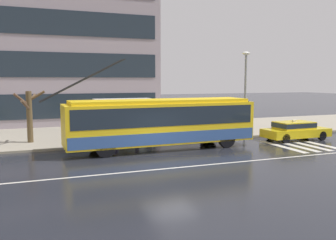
% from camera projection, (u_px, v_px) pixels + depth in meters
% --- Properties ---
extents(ground_plane, '(160.00, 160.00, 0.00)m').
position_uv_depth(ground_plane, '(170.00, 162.00, 17.74)').
color(ground_plane, '#21232A').
extents(sidewalk_slab, '(80.00, 10.00, 0.14)m').
position_uv_depth(sidewalk_slab, '(123.00, 133.00, 27.04)').
color(sidewalk_slab, gray).
rests_on(sidewalk_slab, ground_plane).
extents(crosswalk_stripe_edge_near, '(0.44, 4.40, 0.01)m').
position_uv_depth(crosswalk_stripe_edge_near, '(282.00, 146.00, 21.92)').
color(crosswalk_stripe_edge_near, beige).
rests_on(crosswalk_stripe_edge_near, ground_plane).
extents(crosswalk_stripe_inner_a, '(0.44, 4.40, 0.01)m').
position_uv_depth(crosswalk_stripe_inner_a, '(293.00, 145.00, 22.23)').
color(crosswalk_stripe_inner_a, beige).
rests_on(crosswalk_stripe_inner_a, ground_plane).
extents(crosswalk_stripe_center, '(0.44, 4.40, 0.01)m').
position_uv_depth(crosswalk_stripe_center, '(305.00, 144.00, 22.55)').
color(crosswalk_stripe_center, beige).
rests_on(crosswalk_stripe_center, ground_plane).
extents(crosswalk_stripe_inner_b, '(0.44, 4.40, 0.01)m').
position_uv_depth(crosswalk_stripe_inner_b, '(316.00, 144.00, 22.86)').
color(crosswalk_stripe_inner_b, beige).
rests_on(crosswalk_stripe_inner_b, ground_plane).
extents(lane_centre_line, '(72.00, 0.14, 0.01)m').
position_uv_depth(lane_centre_line, '(179.00, 167.00, 16.63)').
color(lane_centre_line, silver).
rests_on(lane_centre_line, ground_plane).
extents(trolleybus, '(12.40, 2.78, 5.25)m').
position_uv_depth(trolleybus, '(162.00, 122.00, 21.00)').
color(trolleybus, yellow).
rests_on(trolleybus, ground_plane).
extents(taxi_ahead_of_bus, '(4.66, 1.88, 1.39)m').
position_uv_depth(taxi_ahead_of_bus, '(295.00, 130.00, 24.23)').
color(taxi_ahead_of_bus, gold).
rests_on(taxi_ahead_of_bus, ground_plane).
extents(bus_shelter, '(3.85, 1.82, 2.68)m').
position_uv_depth(bus_shelter, '(123.00, 108.00, 24.09)').
color(bus_shelter, gray).
rests_on(bus_shelter, sidewalk_slab).
extents(pedestrian_at_shelter, '(1.35, 1.35, 2.05)m').
position_uv_depth(pedestrian_at_shelter, '(114.00, 117.00, 22.46)').
color(pedestrian_at_shelter, '#2C274B').
rests_on(pedestrian_at_shelter, sidewalk_slab).
extents(pedestrian_approaching_curb, '(1.09, 1.09, 2.04)m').
position_uv_depth(pedestrian_approaching_curb, '(203.00, 114.00, 24.22)').
color(pedestrian_approaching_curb, black).
rests_on(pedestrian_approaching_curb, sidewalk_slab).
extents(pedestrian_walking_past, '(1.30, 1.30, 1.92)m').
position_uv_depth(pedestrian_walking_past, '(136.00, 116.00, 23.50)').
color(pedestrian_walking_past, '#2F2C4E').
rests_on(pedestrian_walking_past, sidewalk_slab).
extents(street_lamp, '(0.60, 0.32, 5.91)m').
position_uv_depth(street_lamp, '(245.00, 86.00, 25.08)').
color(street_lamp, gray).
rests_on(street_lamp, sidewalk_slab).
extents(street_tree_bare, '(1.89, 1.96, 3.28)m').
position_uv_depth(street_tree_bare, '(29.00, 113.00, 22.35)').
color(street_tree_bare, brown).
rests_on(street_tree_bare, sidewalk_slab).
extents(office_tower_corner_left, '(18.74, 15.88, 17.70)m').
position_uv_depth(office_tower_corner_left, '(50.00, 33.00, 36.28)').
color(office_tower_corner_left, '#998C97').
rests_on(office_tower_corner_left, ground_plane).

